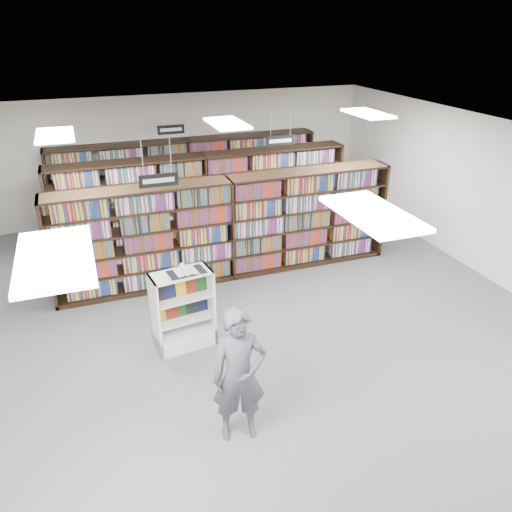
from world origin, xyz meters
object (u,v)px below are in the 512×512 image
object	(u,v)px
bookshelf_row_near	(230,228)
endcap_display	(183,320)
open_book	(186,271)
shopper	(239,376)

from	to	relation	value
bookshelf_row_near	endcap_display	size ratio (longest dim) A/B	5.19
bookshelf_row_near	endcap_display	world-z (taller)	bookshelf_row_near
bookshelf_row_near	open_book	size ratio (longest dim) A/B	11.46
endcap_display	shopper	xyz separation A→B (m)	(0.25, -2.21, 0.47)
endcap_display	shopper	distance (m)	2.27
endcap_display	shopper	world-z (taller)	shopper
open_book	endcap_display	bearing A→B (deg)	141.31
open_book	shopper	world-z (taller)	shopper
open_book	shopper	bearing A→B (deg)	-92.94
bookshelf_row_near	open_book	xyz separation A→B (m)	(-1.38, -2.17, 0.33)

